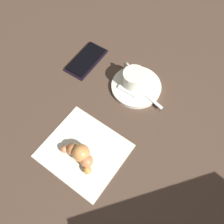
% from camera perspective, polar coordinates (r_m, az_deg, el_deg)
% --- Properties ---
extents(ground_plane, '(1.80, 1.80, 0.00)m').
position_cam_1_polar(ground_plane, '(0.64, 1.20, -1.95)').
color(ground_plane, '#463427').
extents(saucer, '(0.14, 0.14, 0.01)m').
position_cam_1_polar(saucer, '(0.69, 5.69, 5.78)').
color(saucer, silver).
rests_on(saucer, ground).
extents(espresso_cup, '(0.07, 0.08, 0.05)m').
position_cam_1_polar(espresso_cup, '(0.67, 5.01, 7.75)').
color(espresso_cup, silver).
rests_on(espresso_cup, saucer).
extents(teaspoon, '(0.06, 0.14, 0.01)m').
position_cam_1_polar(teaspoon, '(0.68, 5.56, 5.91)').
color(teaspoon, silver).
rests_on(teaspoon, saucer).
extents(sugar_packet, '(0.02, 0.06, 0.01)m').
position_cam_1_polar(sugar_packet, '(0.67, 3.68, 4.95)').
color(sugar_packet, white).
rests_on(sugar_packet, saucer).
extents(napkin, '(0.20, 0.21, 0.00)m').
position_cam_1_polar(napkin, '(0.61, -6.50, -8.83)').
color(napkin, silver).
rests_on(napkin, ground).
extents(croissant, '(0.06, 0.10, 0.04)m').
position_cam_1_polar(croissant, '(0.59, -7.36, -9.65)').
color(croissant, '#BD823B').
rests_on(croissant, napkin).
extents(cell_phone, '(0.14, 0.08, 0.01)m').
position_cam_1_polar(cell_phone, '(0.75, -5.94, 11.85)').
color(cell_phone, black).
rests_on(cell_phone, ground).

